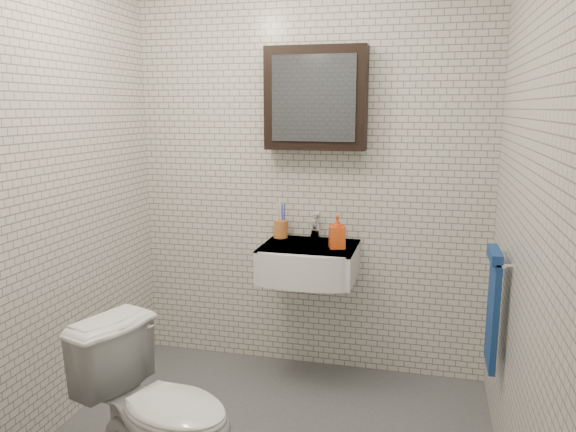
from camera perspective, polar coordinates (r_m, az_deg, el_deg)
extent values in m
cube|color=silver|center=(3.47, 2.20, 4.37)|extent=(2.20, 0.02, 2.50)
cube|color=silver|center=(1.60, -12.95, -3.73)|extent=(2.20, 0.02, 2.50)
cube|color=silver|center=(3.01, -23.05, 2.50)|extent=(0.02, 2.00, 2.50)
cube|color=silver|center=(2.44, 23.06, 0.68)|extent=(0.02, 2.00, 2.50)
cube|color=white|center=(3.34, 2.17, -4.64)|extent=(0.55, 0.45, 0.20)
cylinder|color=silver|center=(3.34, 2.25, -3.09)|extent=(0.31, 0.31, 0.02)
cylinder|color=silver|center=(3.33, 2.25, -2.96)|extent=(0.04, 0.04, 0.01)
cube|color=white|center=(3.32, 2.18, -3.06)|extent=(0.55, 0.45, 0.01)
cylinder|color=silver|center=(3.46, 2.75, -1.86)|extent=(0.06, 0.06, 0.06)
cylinder|color=silver|center=(3.45, 2.76, -0.88)|extent=(0.03, 0.03, 0.08)
cylinder|color=silver|center=(3.39, 2.57, -0.59)|extent=(0.02, 0.12, 0.02)
cube|color=silver|center=(3.47, 2.87, 0.10)|extent=(0.02, 0.09, 0.01)
cube|color=black|center=(3.37, 2.85, 11.84)|extent=(0.60, 0.14, 0.60)
cube|color=#3F444C|center=(3.29, 2.58, 11.86)|extent=(0.49, 0.01, 0.49)
cylinder|color=silver|center=(2.83, 20.76, -4.03)|extent=(0.02, 0.30, 0.02)
cylinder|color=silver|center=(2.96, 20.87, -3.42)|extent=(0.04, 0.02, 0.02)
cylinder|color=silver|center=(2.71, 21.48, -4.74)|extent=(0.04, 0.02, 0.02)
cube|color=#1F5B90|center=(2.91, 20.10, -9.17)|extent=(0.03, 0.26, 0.54)
cube|color=#1F5B90|center=(2.82, 20.28, -3.72)|extent=(0.05, 0.26, 0.05)
cylinder|color=#C67131|center=(3.49, -0.75, -1.32)|extent=(0.10, 0.10, 0.11)
cylinder|color=white|center=(3.47, -1.07, -0.20)|extent=(0.02, 0.03, 0.21)
cylinder|color=#3B48BE|center=(3.47, -0.58, -0.39)|extent=(0.02, 0.02, 0.19)
cylinder|color=white|center=(3.49, -0.78, -0.04)|extent=(0.03, 0.04, 0.22)
cylinder|color=#3B48BE|center=(3.48, -0.40, -0.25)|extent=(0.03, 0.04, 0.20)
imported|color=orange|center=(3.23, 5.01, -1.60)|extent=(0.11, 0.11, 0.19)
imported|color=white|center=(2.61, -12.97, -18.72)|extent=(0.81, 0.61, 0.73)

